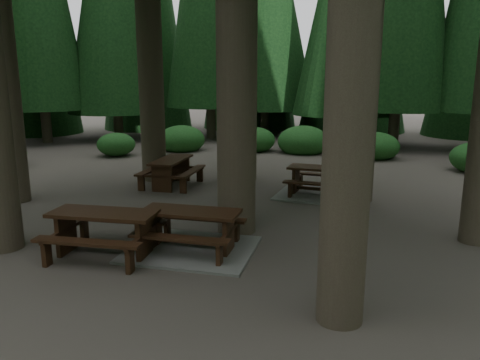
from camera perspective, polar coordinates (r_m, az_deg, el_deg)
The scene contains 6 objects.
ground at distance 10.80m, azimuth -4.67°, elevation -5.82°, with size 80.00×80.00×0.00m, color #4D473E.
picnic_table_a at distance 9.37m, azimuth -6.00°, elevation -6.89°, with size 2.91×2.61×0.84m.
picnic_table_b at distance 14.80m, azimuth -8.36°, elevation 1.45°, with size 2.10×2.37×0.87m.
picnic_table_c at distance 13.71m, azimuth 9.95°, elevation -0.70°, with size 2.75×2.39×0.84m.
picnic_table_e at distance 9.36m, azimuth -16.26°, elevation -5.47°, with size 2.43×2.18×0.88m.
shrub_ring at distance 10.95m, azimuth 0.55°, elevation -3.33°, with size 23.86×24.64×1.49m.
Camera 1 is at (5.71, -8.51, 3.41)m, focal length 35.00 mm.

